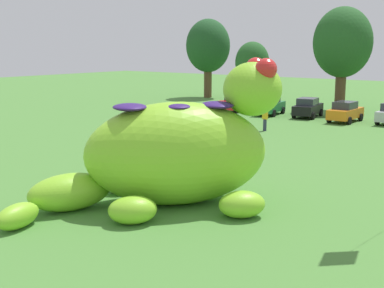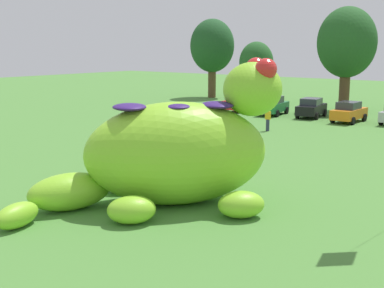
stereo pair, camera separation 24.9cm
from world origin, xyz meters
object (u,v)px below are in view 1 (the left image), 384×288
spectator_mid_field (265,120)px  car_green (270,105)px  car_red (237,102)px  car_black (308,108)px  giant_inflatable_creature (177,152)px  car_orange (345,112)px

spectator_mid_field → car_green: bearing=117.1°
car_red → car_green: 3.78m
car_red → car_black: same height
car_green → spectator_mid_field: size_ratio=2.53×
spectator_mid_field → giant_inflatable_creature: bearing=-70.9°
car_red → car_green: size_ratio=0.96×
spectator_mid_field → car_red: bearing=132.6°
car_red → car_black: size_ratio=0.96×
car_red → giant_inflatable_creature: bearing=-62.0°
car_green → car_orange: size_ratio=1.05×
car_green → spectator_mid_field: 9.43m
car_green → car_red: bearing=174.4°
car_orange → car_green: bearing=177.9°
car_green → giant_inflatable_creature: bearing=-68.3°
car_black → spectator_mid_field: size_ratio=2.52×
giant_inflatable_creature → car_red: (-14.37, 27.02, -1.27)m
car_red → spectator_mid_field: car_red is taller
car_orange → spectator_mid_field: 8.67m
giant_inflatable_creature → car_orange: 26.62m
giant_inflatable_creature → car_green: 28.72m
giant_inflatable_creature → car_orange: (-3.31, 26.39, -1.27)m
car_red → spectator_mid_field: 11.90m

